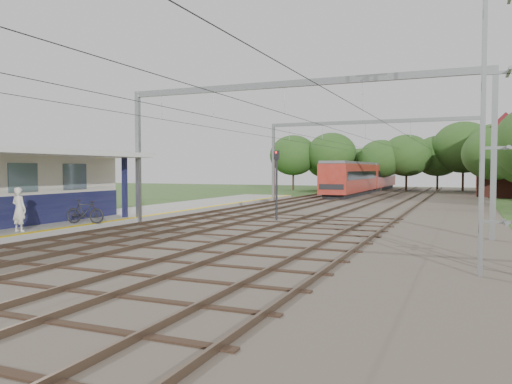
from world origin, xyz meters
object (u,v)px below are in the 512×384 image
Objects in this scene: bicycle at (85,212)px; signal_post at (277,179)px; train at (366,177)px; person at (19,209)px.

signal_post is (6.95, 7.27, 1.48)m from bicycle.
train is at bearing -20.35° from bicycle.
person is 13.03m from signal_post.
signal_post reaches higher than person.
signal_post is at bearing -124.19° from person.
train is at bearing 108.16° from signal_post.
person is at bearing -108.97° from signal_post.
train is (5.10, 43.78, 1.11)m from bicycle.
signal_post reaches higher than train.
person reaches higher than bicycle.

